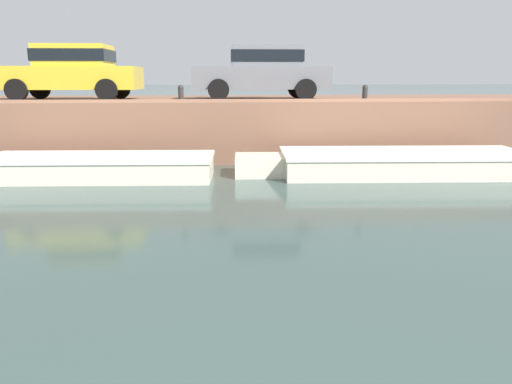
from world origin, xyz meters
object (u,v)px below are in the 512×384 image
object	(u,v)px
car_centre_grey	(263,70)
mooring_bollard_mid	(181,93)
boat_moored_central_cream	(391,163)
boat_moored_west_cream	(90,167)
mooring_bollard_east	(365,92)
car_left_inner_yellow	(72,70)

from	to	relation	value
car_centre_grey	mooring_bollard_mid	bearing A→B (deg)	-141.84
boat_moored_central_cream	mooring_bollard_mid	xyz separation A→B (m)	(-5.06, 1.86, 1.61)
boat_moored_west_cream	boat_moored_central_cream	xyz separation A→B (m)	(7.08, -0.06, 0.01)
boat_moored_central_cream	mooring_bollard_east	xyz separation A→B (m)	(-0.15, 1.86, 1.61)
boat_moored_west_cream	car_left_inner_yellow	distance (m)	4.41
car_centre_grey	mooring_bollard_mid	world-z (taller)	car_centre_grey
boat_moored_west_cream	mooring_bollard_east	distance (m)	7.34
mooring_bollard_east	mooring_bollard_mid	bearing A→B (deg)	180.00
boat_moored_west_cream	mooring_bollard_mid	distance (m)	3.15
car_centre_grey	mooring_bollard_mid	distance (m)	3.01
car_left_inner_yellow	car_centre_grey	distance (m)	5.51
mooring_bollard_mid	car_left_inner_yellow	bearing A→B (deg)	150.27
boat_moored_west_cream	car_left_inner_yellow	size ratio (longest dim) A/B	1.55
car_left_inner_yellow	mooring_bollard_east	world-z (taller)	car_left_inner_yellow
mooring_bollard_mid	mooring_bollard_east	distance (m)	4.91
boat_moored_west_cream	mooring_bollard_mid	size ratio (longest dim) A/B	13.88
boat_moored_west_cream	mooring_bollard_mid	world-z (taller)	mooring_bollard_mid
mooring_bollard_east	car_left_inner_yellow	bearing A→B (deg)	167.32
boat_moored_central_cream	mooring_bollard_east	size ratio (longest dim) A/B	15.81
boat_moored_west_cream	car_left_inner_yellow	world-z (taller)	car_left_inner_yellow
car_centre_grey	mooring_bollard_east	bearing A→B (deg)	-35.18
boat_moored_west_cream	boat_moored_central_cream	size ratio (longest dim) A/B	0.88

